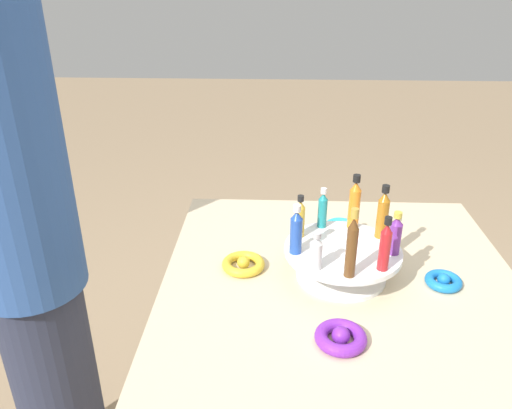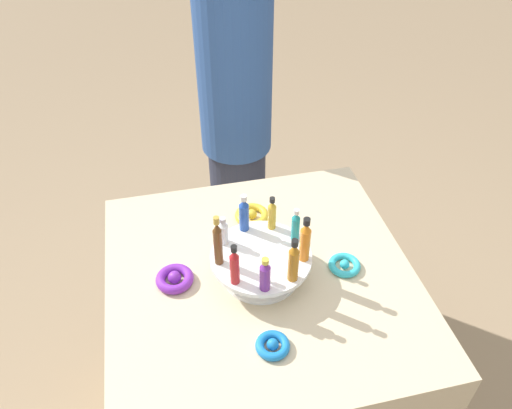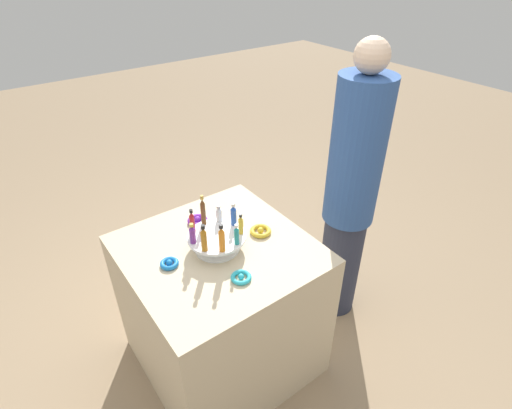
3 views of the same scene
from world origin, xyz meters
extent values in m
cube|color=beige|center=(0.00, 0.00, 0.39)|extent=(0.81, 0.81, 0.78)
cylinder|color=white|center=(0.00, 0.00, 0.78)|extent=(0.20, 0.20, 0.01)
cylinder|color=white|center=(0.00, 0.00, 0.82)|extent=(0.11, 0.11, 0.05)
cylinder|color=white|center=(0.00, 0.00, 0.85)|extent=(0.26, 0.26, 0.01)
cylinder|color=#B21E23|center=(0.07, -0.08, 0.90)|extent=(0.02, 0.02, 0.09)
cone|color=#B21E23|center=(0.07, -0.08, 0.95)|extent=(0.02, 0.02, 0.02)
cylinder|color=black|center=(0.07, -0.08, 0.97)|extent=(0.02, 0.02, 0.02)
cylinder|color=#702D93|center=(0.11, -0.02, 0.89)|extent=(0.03, 0.03, 0.07)
cone|color=#702D93|center=(0.11, -0.02, 0.93)|extent=(0.03, 0.03, 0.02)
cylinder|color=gold|center=(0.11, -0.02, 0.95)|extent=(0.02, 0.02, 0.01)
cylinder|color=#AD6B19|center=(0.09, 0.06, 0.90)|extent=(0.03, 0.03, 0.09)
cone|color=#AD6B19|center=(0.09, 0.06, 0.96)|extent=(0.02, 0.02, 0.02)
cylinder|color=black|center=(0.09, 0.06, 0.98)|extent=(0.02, 0.02, 0.02)
cylinder|color=orange|center=(0.03, 0.10, 0.90)|extent=(0.03, 0.03, 0.10)
cone|color=orange|center=(0.03, 0.10, 0.96)|extent=(0.03, 0.03, 0.02)
cylinder|color=black|center=(0.03, 0.10, 0.98)|extent=(0.02, 0.02, 0.02)
cylinder|color=teal|center=(-0.04, 0.10, 0.89)|extent=(0.02, 0.02, 0.07)
cone|color=teal|center=(-0.04, 0.10, 0.93)|extent=(0.02, 0.02, 0.02)
cylinder|color=silver|center=(-0.04, 0.10, 0.95)|extent=(0.01, 0.01, 0.01)
cylinder|color=gold|center=(-0.10, 0.05, 0.89)|extent=(0.02, 0.02, 0.07)
cone|color=gold|center=(-0.10, 0.05, 0.94)|extent=(0.02, 0.02, 0.02)
cylinder|color=black|center=(-0.10, 0.05, 0.95)|extent=(0.01, 0.01, 0.01)
cylinder|color=#234CAD|center=(-0.11, -0.02, 0.90)|extent=(0.03, 0.03, 0.08)
cone|color=#234CAD|center=(-0.11, -0.02, 0.95)|extent=(0.03, 0.03, 0.02)
cylinder|color=silver|center=(-0.11, -0.02, 0.96)|extent=(0.02, 0.02, 0.01)
cylinder|color=silver|center=(-0.07, -0.09, 0.88)|extent=(0.03, 0.03, 0.06)
cone|color=silver|center=(-0.07, -0.09, 0.92)|extent=(0.03, 0.03, 0.01)
cylinder|color=#B2B2B7|center=(-0.07, -0.09, 0.93)|extent=(0.02, 0.02, 0.01)
cylinder|color=brown|center=(0.00, -0.11, 0.91)|extent=(0.02, 0.02, 0.11)
cone|color=brown|center=(0.00, -0.11, 0.97)|extent=(0.02, 0.02, 0.02)
cylinder|color=#B79338|center=(0.00, -0.11, 1.00)|extent=(0.01, 0.01, 0.02)
torus|color=#2DB7CC|center=(0.03, 0.22, 0.79)|extent=(0.09, 0.09, 0.02)
sphere|color=#2DB7CC|center=(0.03, 0.22, 0.79)|extent=(0.03, 0.03, 0.03)
torus|color=gold|center=(-0.22, 0.03, 0.79)|extent=(0.10, 0.10, 0.02)
sphere|color=gold|center=(-0.22, 0.03, 0.79)|extent=(0.03, 0.03, 0.03)
torus|color=purple|center=(-0.03, -0.22, 0.79)|extent=(0.10, 0.10, 0.02)
sphere|color=purple|center=(-0.03, -0.22, 0.80)|extent=(0.03, 0.03, 0.03)
torus|color=blue|center=(0.22, -0.03, 0.79)|extent=(0.08, 0.08, 0.02)
sphere|color=blue|center=(0.22, -0.03, 0.79)|extent=(0.03, 0.03, 0.03)
cylinder|color=#282D42|center=(-0.78, 0.08, 0.34)|extent=(0.23, 0.23, 0.67)
cylinder|color=#2D5193|center=(-0.78, 0.08, 1.06)|extent=(0.27, 0.27, 0.77)
camera|label=1|loc=(-0.15, -0.97, 1.42)|focal=35.00mm
camera|label=2|loc=(0.86, -0.21, 1.78)|focal=35.00mm
camera|label=3|loc=(0.68, 1.22, 1.94)|focal=28.00mm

